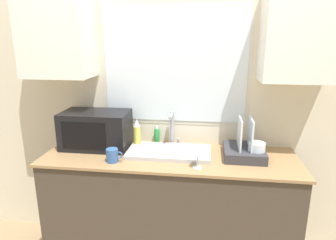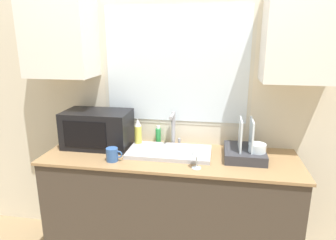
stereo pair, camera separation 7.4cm
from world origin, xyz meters
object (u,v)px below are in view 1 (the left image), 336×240
Objects in this scene: faucet at (172,127)px; soap_bottle at (157,136)px; wine_glass at (198,150)px; microwave at (96,130)px; mug_near_sink at (112,155)px; spray_bottle at (137,134)px; dish_rack at (245,149)px.

soap_bottle is (-0.13, 0.04, -0.09)m from faucet.
wine_glass is at bearing -51.50° from soap_bottle.
microwave reaches higher than mug_near_sink.
microwave is 0.32m from spray_bottle.
soap_bottle is 0.48m from mug_near_sink.
faucet reaches higher than mug_near_sink.
soap_bottle is at bearing 18.06° from microwave.
microwave is 0.86m from wine_glass.
spray_bottle is at bearing -166.86° from faucet.
microwave reaches higher than faucet.
dish_rack is at bearing -6.94° from spray_bottle.
soap_bottle is 1.28× the size of mug_near_sink.
mug_near_sink is at bearing -51.24° from microwave.
mug_near_sink is (-0.25, -0.42, -0.02)m from soap_bottle.
mug_near_sink is 0.67× the size of wine_glass.
dish_rack is at bearing -16.59° from faucet.
spray_bottle reaches higher than wine_glass.
mug_near_sink is (0.21, -0.27, -0.10)m from microwave.
soap_bottle is at bearing 35.80° from spray_bottle.
faucet is 0.84× the size of dish_rack.
faucet is 1.59× the size of wine_glass.
mug_near_sink is at bearing 177.87° from wine_glass.
dish_rack is (0.55, -0.17, -0.10)m from faucet.
spray_bottle is 1.32× the size of wine_glass.
mug_near_sink is 0.60m from wine_glass.
microwave and dish_rack have the same top height.
faucet is at bearing 10.65° from microwave.
faucet is 2.37× the size of mug_near_sink.
soap_bottle is 0.56m from wine_glass.
spray_bottle is at bearing 145.64° from wine_glass.
wine_glass reaches higher than mug_near_sink.
soap_bottle is (0.14, 0.10, -0.04)m from spray_bottle.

